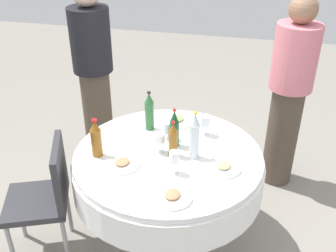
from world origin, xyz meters
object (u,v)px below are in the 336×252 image
bottle_green_inner (149,112)px  person_front (289,93)px  bottle_dark_green_outer (174,129)px  bottle_amber_far (173,140)px  chair_mid (47,192)px  wine_glass_far (205,121)px  wine_glass_near (168,127)px  bottle_amber_front (96,139)px  plate_right (122,164)px  wine_glass_mid (174,158)px  plate_west (172,196)px  dining_table (168,172)px  wine_glass_inner (159,138)px  bottle_clear_left (194,137)px  plate_rear (177,120)px  plate_north (223,167)px  person_outer (94,73)px

bottle_green_inner → person_front: person_front is taller
bottle_dark_green_outer → bottle_amber_far: 0.12m
bottle_dark_green_outer → chair_mid: size_ratio=0.31×
wine_glass_far → wine_glass_near: bearing=-64.4°
bottle_amber_front → plate_right: bearing=70.4°
wine_glass_mid → plate_right: size_ratio=0.68×
plate_right → person_front: bearing=137.2°
wine_glass_mid → person_front: (-1.10, 0.69, -0.00)m
plate_west → bottle_dark_green_outer: bearing=-168.4°
dining_table → person_front: 1.22m
bottle_amber_front → plate_west: size_ratio=1.17×
plate_west → bottle_amber_far: bearing=-167.6°
wine_glass_mid → wine_glass_inner: bearing=-143.9°
bottle_dark_green_outer → chair_mid: (0.42, -0.76, -0.35)m
wine_glass_near → person_front: size_ratio=0.08×
bottle_clear_left → bottle_amber_far: bottle_clear_left is taller
dining_table → person_front: person_front is taller
wine_glass_mid → bottle_green_inner: bearing=-148.7°
bottle_amber_far → chair_mid: size_ratio=0.29×
plate_rear → plate_north: size_ratio=1.09×
wine_glass_mid → person_front: size_ratio=0.09×
plate_right → person_outer: (-1.05, -0.62, 0.13)m
plate_right → person_outer: 1.22m
bottle_amber_far → wine_glass_mid: 0.19m
bottle_amber_front → plate_west: (0.30, 0.56, -0.11)m
bottle_green_inner → plate_rear: bottle_green_inner is taller
bottle_clear_left → plate_rear: size_ratio=1.37×
bottle_dark_green_outer → wine_glass_inner: size_ratio=1.97×
person_outer → chair_mid: (1.17, 0.12, -0.36)m
wine_glass_inner → wine_glass_mid: (0.20, 0.15, 0.00)m
wine_glass_near → plate_west: (0.60, 0.17, -0.08)m
plate_rear → person_front: bearing=121.0°
bottle_clear_left → wine_glass_far: bottle_clear_left is taller
dining_table → wine_glass_far: 0.44m
dining_table → plate_right: plate_right is taller
plate_right → plate_west: 0.44m
dining_table → person_front: (-0.91, 0.78, 0.25)m
bottle_amber_front → wine_glass_near: bearing=127.8°
dining_table → bottle_green_inner: bottle_green_inner is taller
wine_glass_near → plate_rear: bearing=177.1°
bottle_amber_front → bottle_clear_left: bottle_clear_left is taller
plate_right → chair_mid: (0.12, -0.49, -0.23)m
bottle_amber_far → bottle_green_inner: size_ratio=0.84×
wine_glass_near → plate_right: (0.37, -0.20, -0.08)m
bottle_amber_far → plate_north: (0.07, 0.34, -0.10)m
person_front → person_outer: person_outer is taller
bottle_dark_green_outer → plate_north: size_ratio=1.24×
plate_rear → chair_mid: size_ratio=0.28×
wine_glass_inner → wine_glass_far: bearing=138.3°
bottle_clear_left → wine_glass_mid: size_ratio=2.18×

